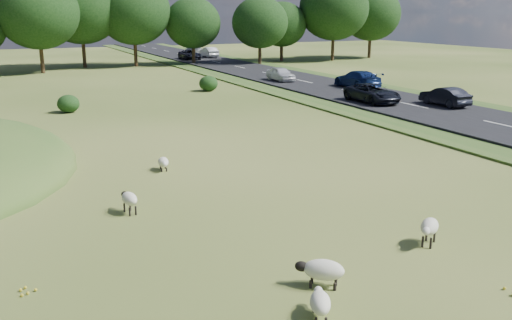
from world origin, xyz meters
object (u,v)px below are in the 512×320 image
Objects in this scene: car_1 at (281,74)px; car_2 at (372,93)px; car_5 at (357,79)px; car_4 at (445,96)px; sheep_1 at (322,270)px; sheep_4 at (429,227)px; car_6 at (209,52)px; sheep_5 at (320,302)px; sheep_2 at (129,199)px; car_3 at (190,55)px; car_7 at (194,50)px; sheep_0 at (163,162)px.

car_2 reaches higher than car_1.
car_4 is at bearing 90.00° from car_5.
sheep_1 is 4.38m from sheep_4.
car_4 is at bearing -100.48° from sheep_1.
car_6 is at bearing -90.00° from car_5.
car_4 is at bearing -21.77° from sheep_5.
car_2 reaches higher than sheep_2.
car_1 is at bearing -43.99° from sheep_2.
car_3 reaches higher than sheep_5.
sheep_1 is at bearing 54.29° from car_5.
car_6 is at bearing -70.22° from sheep_1.
car_4 reaches higher than sheep_2.
sheep_2 is 0.23× the size of car_7.
sheep_2 is at bearing 26.07° from car_4.
car_7 reaches higher than car_1.
sheep_0 is 0.97× the size of sheep_2.
sheep_0 is 0.22× the size of car_7.
car_7 is (0.00, 45.13, -0.08)m from car_5.
sheep_5 is at bearing 8.81° from sheep_0.
car_3 is 35.68m from car_5.
car_3 is 4.58m from car_6.
car_4 is (3.80, -3.41, -0.02)m from car_2.
car_7 is at bearing 9.00° from sheep_5.
sheep_0 is 29.28m from car_5.
sheep_4 is at bearing -102.13° from car_3.
car_5 is at bearing -62.84° from car_1.
car_6 is (17.82, 67.81, 0.40)m from sheep_4.
car_2 reaches higher than sheep_1.
car_3 is at bearing 9.73° from sheep_5.
sheep_0 is 0.24× the size of car_6.
sheep_5 is 80.49m from car_7.
sheep_5 is at bearing 54.41° from car_5.
sheep_4 is (4.27, 0.97, 0.11)m from sheep_1.
sheep_5 is 31.18m from car_4.
car_1 is (18.29, 38.15, 0.46)m from sheep_1.
sheep_0 is 57.14m from car_3.
sheep_5 is at bearing -115.87° from car_1.
car_3 reaches higher than sheep_4.
car_1 reaches higher than car_3.
car_3 is (18.29, 66.21, 0.45)m from sheep_1.
car_6 is (25.32, 61.32, 0.45)m from sheep_2.
car_2 is 45.68m from car_6.
car_5 is at bearing -56.35° from sheep_2.
car_6 is at bearing -142.64° from sheep_4.
car_3 is 1.09× the size of car_6.
sheep_5 is 73.72m from car_6.
sheep_4 is 0.24× the size of car_7.
car_4 is (22.75, 7.53, 0.54)m from sheep_0.
car_1 is 18.69m from car_4.
car_7 is at bearing -141.30° from sheep_4.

